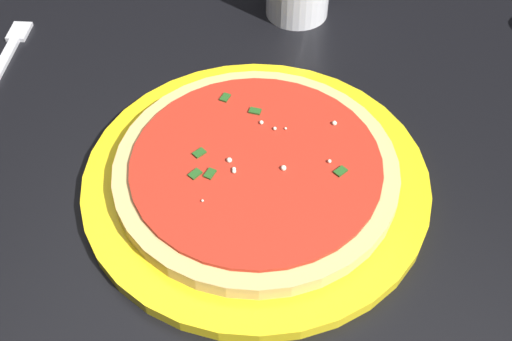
{
  "coord_description": "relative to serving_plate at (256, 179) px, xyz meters",
  "views": [
    {
      "loc": [
        -0.36,
        -0.18,
        1.22
      ],
      "look_at": [
        -0.0,
        -0.03,
        0.77
      ],
      "focal_mm": 42.67,
      "sensor_mm": 36.0,
      "label": 1
    }
  ],
  "objects": [
    {
      "name": "serving_plate",
      "position": [
        0.0,
        0.0,
        0.0
      ],
      "size": [
        0.34,
        0.34,
        0.01
      ],
      "primitive_type": "cylinder",
      "color": "yellow",
      "rests_on": "restaurant_table"
    },
    {
      "name": "restaurant_table",
      "position": [
        0.0,
        0.03,
        -0.14
      ],
      "size": [
        1.01,
        0.94,
        0.75
      ],
      "color": "black",
      "rests_on": "ground_plane"
    },
    {
      "name": "pizza",
      "position": [
        0.0,
        0.0,
        0.02
      ],
      "size": [
        0.28,
        0.28,
        0.02
      ],
      "color": "#DBB26B",
      "rests_on": "serving_plate"
    },
    {
      "name": "fork",
      "position": [
        0.06,
        0.35,
        -0.0
      ],
      "size": [
        0.18,
        0.07,
        0.0
      ],
      "color": "silver",
      "rests_on": "restaurant_table"
    }
  ]
}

